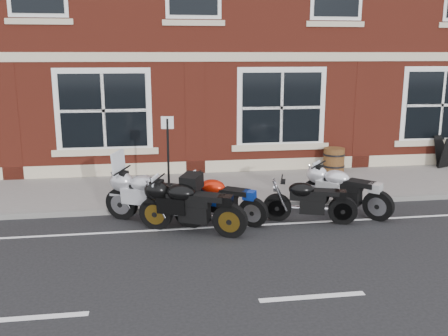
{
  "coord_description": "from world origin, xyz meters",
  "views": [
    {
      "loc": [
        -2.29,
        -9.44,
        3.49
      ],
      "look_at": [
        -0.62,
        1.6,
        0.92
      ],
      "focal_mm": 40.0,
      "sensor_mm": 36.0,
      "label": 1
    }
  ],
  "objects_px": {
    "moto_touring_silver": "(153,194)",
    "moto_sport_black": "(190,205)",
    "moto_sport_silver": "(345,189)",
    "moto_naked_black": "(308,199)",
    "a_board_sign": "(445,151)",
    "parking_sign": "(168,153)",
    "barrel_planter": "(334,160)",
    "moto_sport_red": "(221,197)"
  },
  "relations": [
    {
      "from": "moto_sport_red",
      "to": "a_board_sign",
      "type": "relative_size",
      "value": 1.84
    },
    {
      "from": "moto_sport_black",
      "to": "barrel_planter",
      "type": "relative_size",
      "value": 2.98
    },
    {
      "from": "moto_sport_red",
      "to": "moto_sport_black",
      "type": "height_order",
      "value": "moto_sport_black"
    },
    {
      "from": "moto_touring_silver",
      "to": "a_board_sign",
      "type": "relative_size",
      "value": 2.21
    },
    {
      "from": "moto_sport_silver",
      "to": "moto_naked_black",
      "type": "height_order",
      "value": "moto_sport_silver"
    },
    {
      "from": "moto_sport_red",
      "to": "moto_naked_black",
      "type": "bearing_deg",
      "value": -66.03
    },
    {
      "from": "moto_touring_silver",
      "to": "moto_sport_red",
      "type": "height_order",
      "value": "moto_touring_silver"
    },
    {
      "from": "a_board_sign",
      "to": "barrel_planter",
      "type": "distance_m",
      "value": 3.56
    },
    {
      "from": "moto_naked_black",
      "to": "parking_sign",
      "type": "bearing_deg",
      "value": 79.77
    },
    {
      "from": "moto_touring_silver",
      "to": "moto_sport_black",
      "type": "relative_size",
      "value": 1.01
    },
    {
      "from": "moto_sport_silver",
      "to": "moto_naked_black",
      "type": "xyz_separation_m",
      "value": [
        -1.0,
        -0.47,
        -0.05
      ]
    },
    {
      "from": "moto_sport_silver",
      "to": "barrel_planter",
      "type": "bearing_deg",
      "value": 30.69
    },
    {
      "from": "moto_sport_black",
      "to": "moto_naked_black",
      "type": "bearing_deg",
      "value": -58.28
    },
    {
      "from": "moto_touring_silver",
      "to": "barrel_planter",
      "type": "height_order",
      "value": "moto_touring_silver"
    },
    {
      "from": "moto_naked_black",
      "to": "barrel_planter",
      "type": "height_order",
      "value": "moto_naked_black"
    },
    {
      "from": "moto_sport_black",
      "to": "barrel_planter",
      "type": "distance_m",
      "value": 6.12
    },
    {
      "from": "a_board_sign",
      "to": "moto_touring_silver",
      "type": "bearing_deg",
      "value": 178.91
    },
    {
      "from": "moto_sport_silver",
      "to": "a_board_sign",
      "type": "xyz_separation_m",
      "value": [
        4.58,
        3.49,
        0.03
      ]
    },
    {
      "from": "moto_sport_black",
      "to": "moto_sport_silver",
      "type": "distance_m",
      "value": 3.57
    },
    {
      "from": "moto_naked_black",
      "to": "a_board_sign",
      "type": "height_order",
      "value": "a_board_sign"
    },
    {
      "from": "moto_sport_silver",
      "to": "moto_sport_red",
      "type": "bearing_deg",
      "value": 140.54
    },
    {
      "from": "a_board_sign",
      "to": "parking_sign",
      "type": "xyz_separation_m",
      "value": [
        -8.43,
        -2.44,
        0.68
      ]
    },
    {
      "from": "moto_touring_silver",
      "to": "moto_sport_silver",
      "type": "distance_m",
      "value": 4.23
    },
    {
      "from": "moto_sport_black",
      "to": "parking_sign",
      "type": "height_order",
      "value": "parking_sign"
    },
    {
      "from": "moto_sport_red",
      "to": "moto_sport_silver",
      "type": "relative_size",
      "value": 1.03
    },
    {
      "from": "moto_touring_silver",
      "to": "a_board_sign",
      "type": "xyz_separation_m",
      "value": [
        8.81,
        3.49,
        -0.02
      ]
    },
    {
      "from": "a_board_sign",
      "to": "parking_sign",
      "type": "distance_m",
      "value": 8.8
    },
    {
      "from": "moto_sport_silver",
      "to": "moto_naked_black",
      "type": "distance_m",
      "value": 1.11
    },
    {
      "from": "moto_sport_red",
      "to": "parking_sign",
      "type": "height_order",
      "value": "parking_sign"
    },
    {
      "from": "moto_sport_black",
      "to": "a_board_sign",
      "type": "bearing_deg",
      "value": -36.67
    },
    {
      "from": "barrel_planter",
      "to": "parking_sign",
      "type": "distance_m",
      "value": 5.47
    },
    {
      "from": "a_board_sign",
      "to": "moto_naked_black",
      "type": "bearing_deg",
      "value": -167.35
    },
    {
      "from": "moto_sport_red",
      "to": "parking_sign",
      "type": "xyz_separation_m",
      "value": [
        -1.04,
        1.19,
        0.75
      ]
    },
    {
      "from": "moto_sport_red",
      "to": "moto_sport_black",
      "type": "xyz_separation_m",
      "value": [
        -0.7,
        -0.59,
        0.05
      ]
    },
    {
      "from": "moto_touring_silver",
      "to": "barrel_planter",
      "type": "relative_size",
      "value": 3.01
    },
    {
      "from": "moto_naked_black",
      "to": "a_board_sign",
      "type": "xyz_separation_m",
      "value": [
        5.58,
        3.96,
        0.09
      ]
    },
    {
      "from": "parking_sign",
      "to": "barrel_planter",
      "type": "bearing_deg",
      "value": 31.86
    },
    {
      "from": "moto_sport_black",
      "to": "barrel_planter",
      "type": "bearing_deg",
      "value": -22.01
    },
    {
      "from": "moto_sport_black",
      "to": "barrel_planter",
      "type": "xyz_separation_m",
      "value": [
        4.53,
        4.11,
        -0.11
      ]
    },
    {
      "from": "moto_sport_black",
      "to": "moto_naked_black",
      "type": "xyz_separation_m",
      "value": [
        2.5,
        0.26,
        -0.07
      ]
    },
    {
      "from": "moto_sport_black",
      "to": "moto_naked_black",
      "type": "distance_m",
      "value": 2.51
    },
    {
      "from": "moto_sport_black",
      "to": "moto_sport_silver",
      "type": "relative_size",
      "value": 1.23
    }
  ]
}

